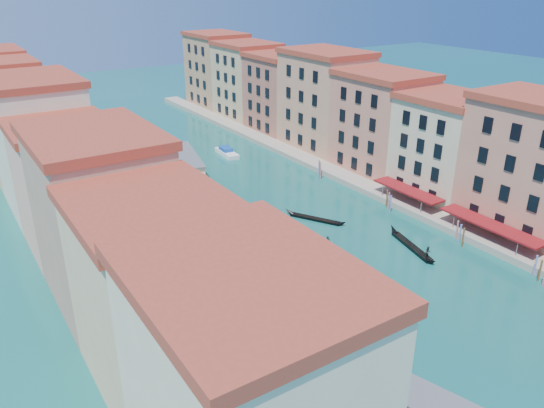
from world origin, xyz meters
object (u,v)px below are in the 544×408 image
at_px(vaporetto_near, 394,396).
at_px(vaporetto_far, 185,162).
at_px(vaporetto_stop, 325,393).
at_px(gondola_right, 413,246).
at_px(gondola_fore, 310,237).

xyz_separation_m(vaporetto_near, vaporetto_far, (10.82, 66.79, 0.18)).
relative_size(vaporetto_stop, vaporetto_far, 0.76).
bearing_deg(vaporetto_near, gondola_right, 22.83).
xyz_separation_m(vaporetto_stop, gondola_fore, (18.05, 26.32, -1.01)).
relative_size(vaporetto_far, gondola_fore, 1.67).
height_order(vaporetto_near, gondola_fore, vaporetto_near).
xyz_separation_m(vaporetto_near, gondola_fore, (13.11, 29.65, -0.79)).
distance_m(vaporetto_near, vaporetto_far, 67.67).
relative_size(vaporetto_far, gondola_right, 1.86).
relative_size(vaporetto_near, gondola_fore, 1.45).
distance_m(gondola_fore, gondola_right, 14.31).
relative_size(vaporetto_stop, gondola_right, 1.42).
xyz_separation_m(vaporetto_far, gondola_right, (12.53, -47.14, -0.96)).
bearing_deg(gondola_right, vaporetto_near, -125.49).
distance_m(vaporetto_stop, gondola_fore, 31.94).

